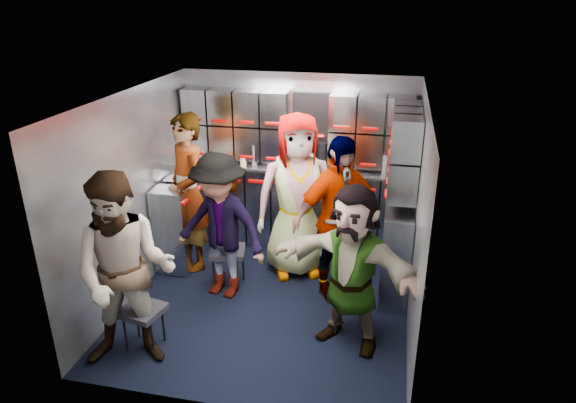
% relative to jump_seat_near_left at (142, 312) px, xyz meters
% --- Properties ---
extents(floor, '(3.00, 3.00, 0.00)m').
position_rel_jump_seat_near_left_xyz_m(floor, '(0.90, 0.96, -0.36)').
color(floor, black).
rests_on(floor, ground).
extents(wall_back, '(2.80, 0.04, 2.10)m').
position_rel_jump_seat_near_left_xyz_m(wall_back, '(0.90, 2.46, 0.69)').
color(wall_back, gray).
rests_on(wall_back, ground).
extents(wall_left, '(0.04, 3.00, 2.10)m').
position_rel_jump_seat_near_left_xyz_m(wall_left, '(-0.50, 0.96, 0.69)').
color(wall_left, gray).
rests_on(wall_left, ground).
extents(wall_right, '(0.04, 3.00, 2.10)m').
position_rel_jump_seat_near_left_xyz_m(wall_right, '(2.30, 0.96, 0.69)').
color(wall_right, gray).
rests_on(wall_right, ground).
extents(ceiling, '(2.80, 3.00, 0.02)m').
position_rel_jump_seat_near_left_xyz_m(ceiling, '(0.90, 0.96, 1.74)').
color(ceiling, silver).
rests_on(ceiling, wall_back).
extents(cart_bank_back, '(2.68, 0.38, 0.99)m').
position_rel_jump_seat_near_left_xyz_m(cart_bank_back, '(0.90, 2.25, 0.13)').
color(cart_bank_back, '#9598A3').
rests_on(cart_bank_back, ground).
extents(cart_bank_left, '(0.38, 0.76, 0.99)m').
position_rel_jump_seat_near_left_xyz_m(cart_bank_left, '(-0.29, 1.52, 0.13)').
color(cart_bank_left, '#9598A3').
rests_on(cart_bank_left, ground).
extents(counter, '(2.68, 0.42, 0.03)m').
position_rel_jump_seat_near_left_xyz_m(counter, '(0.90, 2.25, 0.65)').
color(counter, '#ACAFB3').
rests_on(counter, cart_bank_back).
extents(locker_bank_back, '(2.68, 0.28, 0.82)m').
position_rel_jump_seat_near_left_xyz_m(locker_bank_back, '(0.90, 2.31, 1.13)').
color(locker_bank_back, '#9598A3').
rests_on(locker_bank_back, wall_back).
extents(locker_bank_right, '(0.28, 1.00, 0.82)m').
position_rel_jump_seat_near_left_xyz_m(locker_bank_right, '(2.15, 1.66, 1.13)').
color(locker_bank_right, '#9598A3').
rests_on(locker_bank_right, wall_right).
extents(right_cabinet, '(0.28, 1.20, 1.00)m').
position_rel_jump_seat_near_left_xyz_m(right_cabinet, '(2.15, 1.56, 0.14)').
color(right_cabinet, '#9598A3').
rests_on(right_cabinet, ground).
extents(coffee_niche, '(0.46, 0.16, 0.84)m').
position_rel_jump_seat_near_left_xyz_m(coffee_niche, '(1.08, 2.37, 1.11)').
color(coffee_niche, black).
rests_on(coffee_niche, wall_back).
extents(red_latch_strip, '(2.60, 0.02, 0.03)m').
position_rel_jump_seat_near_left_xyz_m(red_latch_strip, '(0.90, 2.05, 0.52)').
color(red_latch_strip, '#940301').
rests_on(red_latch_strip, cart_bank_back).
extents(jump_seat_near_left, '(0.41, 0.39, 0.41)m').
position_rel_jump_seat_near_left_xyz_m(jump_seat_near_left, '(0.00, 0.00, 0.00)').
color(jump_seat_near_left, black).
rests_on(jump_seat_near_left, ground).
extents(jump_seat_mid_left, '(0.42, 0.41, 0.42)m').
position_rel_jump_seat_near_left_xyz_m(jump_seat_mid_left, '(0.40, 1.17, 0.01)').
color(jump_seat_mid_left, black).
rests_on(jump_seat_mid_left, ground).
extents(jump_seat_center, '(0.47, 0.46, 0.43)m').
position_rel_jump_seat_near_left_xyz_m(jump_seat_center, '(1.06, 1.79, 0.01)').
color(jump_seat_center, black).
rests_on(jump_seat_center, ground).
extents(jump_seat_mid_right, '(0.38, 0.36, 0.42)m').
position_rel_jump_seat_near_left_xyz_m(jump_seat_mid_right, '(1.55, 1.42, 0.01)').
color(jump_seat_mid_right, black).
rests_on(jump_seat_mid_right, ground).
extents(jump_seat_near_right, '(0.39, 0.38, 0.41)m').
position_rel_jump_seat_near_left_xyz_m(jump_seat_near_right, '(1.77, 0.63, 0.00)').
color(jump_seat_near_right, black).
rests_on(jump_seat_near_right, ground).
extents(attendant_standing, '(0.77, 0.76, 1.79)m').
position_rel_jump_seat_near_left_xyz_m(attendant_standing, '(-0.15, 1.50, 0.53)').
color(attendant_standing, black).
rests_on(attendant_standing, ground).
extents(attendant_arc_a, '(0.98, 0.84, 1.72)m').
position_rel_jump_seat_near_left_xyz_m(attendant_arc_a, '(-0.00, -0.18, 0.50)').
color(attendant_arc_a, black).
rests_on(attendant_arc_a, ground).
extents(attendant_arc_b, '(1.10, 0.79, 1.55)m').
position_rel_jump_seat_near_left_xyz_m(attendant_arc_b, '(0.40, 0.99, 0.41)').
color(attendant_arc_b, black).
rests_on(attendant_arc_b, ground).
extents(attendant_arc_c, '(1.04, 0.86, 1.83)m').
position_rel_jump_seat_near_left_xyz_m(attendant_arc_c, '(1.06, 1.61, 0.55)').
color(attendant_arc_c, black).
rests_on(attendant_arc_c, ground).
extents(attendant_arc_d, '(1.04, 0.96, 1.72)m').
position_rel_jump_seat_near_left_xyz_m(attendant_arc_d, '(1.55, 1.24, 0.50)').
color(attendant_arc_d, black).
rests_on(attendant_arc_d, ground).
extents(attendant_arc_e, '(1.49, 0.93, 1.53)m').
position_rel_jump_seat_near_left_xyz_m(attendant_arc_e, '(1.77, 0.45, 0.40)').
color(attendant_arc_e, black).
rests_on(attendant_arc_e, ground).
extents(bottle_left, '(0.07, 0.07, 0.25)m').
position_rel_jump_seat_near_left_xyz_m(bottle_left, '(0.43, 2.20, 0.80)').
color(bottle_left, white).
rests_on(bottle_left, counter).
extents(bottle_mid, '(0.07, 0.07, 0.28)m').
position_rel_jump_seat_near_left_xyz_m(bottle_mid, '(1.10, 2.20, 0.81)').
color(bottle_mid, white).
rests_on(bottle_mid, counter).
extents(bottle_right, '(0.07, 0.07, 0.23)m').
position_rel_jump_seat_near_left_xyz_m(bottle_right, '(1.96, 2.20, 0.78)').
color(bottle_right, white).
rests_on(bottle_right, counter).
extents(cup_left, '(0.08, 0.08, 0.09)m').
position_rel_jump_seat_near_left_xyz_m(cup_left, '(0.29, 2.19, 0.72)').
color(cup_left, tan).
rests_on(cup_left, counter).
extents(cup_right, '(0.07, 0.07, 0.11)m').
position_rel_jump_seat_near_left_xyz_m(cup_right, '(2.10, 2.19, 0.72)').
color(cup_right, tan).
rests_on(cup_right, counter).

